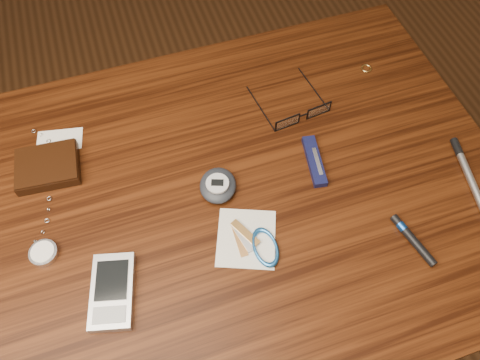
% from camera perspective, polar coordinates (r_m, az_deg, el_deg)
% --- Properties ---
extents(ground, '(3.80, 3.80, 0.00)m').
position_cam_1_polar(ground, '(1.48, -1.63, -16.43)').
color(ground, '#472814').
rests_on(ground, ground).
extents(desk, '(1.00, 0.70, 0.75)m').
position_cam_1_polar(desk, '(0.87, -2.67, -5.43)').
color(desk, '#371708').
rests_on(desk, ground).
extents(wallet_and_card, '(0.12, 0.14, 0.02)m').
position_cam_1_polar(wallet_and_card, '(0.86, -22.39, 1.58)').
color(wallet_and_card, black).
rests_on(wallet_and_card, desk).
extents(eyeglasses, '(0.13, 0.13, 0.03)m').
position_cam_1_polar(eyeglasses, '(0.87, 7.47, 7.98)').
color(eyeglasses, black).
rests_on(eyeglasses, desk).
extents(gold_ring, '(0.02, 0.02, 0.00)m').
position_cam_1_polar(gold_ring, '(0.99, 15.14, 13.00)').
color(gold_ring, tan).
rests_on(gold_ring, desk).
extents(pocket_watch, '(0.06, 0.27, 0.01)m').
position_cam_1_polar(pocket_watch, '(0.79, -22.81, -7.69)').
color(pocket_watch, '#B9B8BD').
rests_on(pocket_watch, desk).
extents(pda_phone, '(0.09, 0.13, 0.02)m').
position_cam_1_polar(pda_phone, '(0.73, -15.31, -12.94)').
color(pda_phone, '#AEAEB2').
rests_on(pda_phone, desk).
extents(pedometer, '(0.08, 0.09, 0.03)m').
position_cam_1_polar(pedometer, '(0.78, -2.72, -0.65)').
color(pedometer, '#1F2229').
rests_on(pedometer, desk).
extents(notepad_keys, '(0.12, 0.13, 0.01)m').
position_cam_1_polar(notepad_keys, '(0.74, 1.97, -7.66)').
color(notepad_keys, silver).
rests_on(notepad_keys, desk).
extents(pocket_knife, '(0.04, 0.10, 0.01)m').
position_cam_1_polar(pocket_knife, '(0.82, 9.05, 2.30)').
color(pocket_knife, '#12143B').
rests_on(pocket_knife, desk).
extents(silver_pen, '(0.04, 0.15, 0.01)m').
position_cam_1_polar(silver_pen, '(0.89, 25.91, 1.09)').
color(silver_pen, '#A9A9AD').
rests_on(silver_pen, desk).
extents(black_blue_pen, '(0.03, 0.10, 0.01)m').
position_cam_1_polar(black_blue_pen, '(0.79, 20.20, -6.69)').
color(black_blue_pen, black).
rests_on(black_blue_pen, desk).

